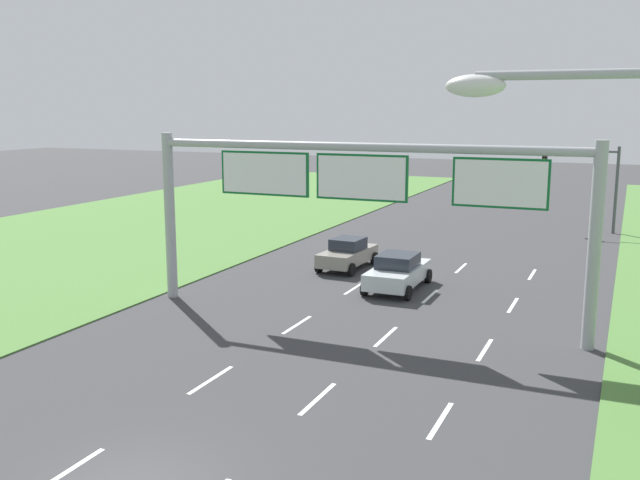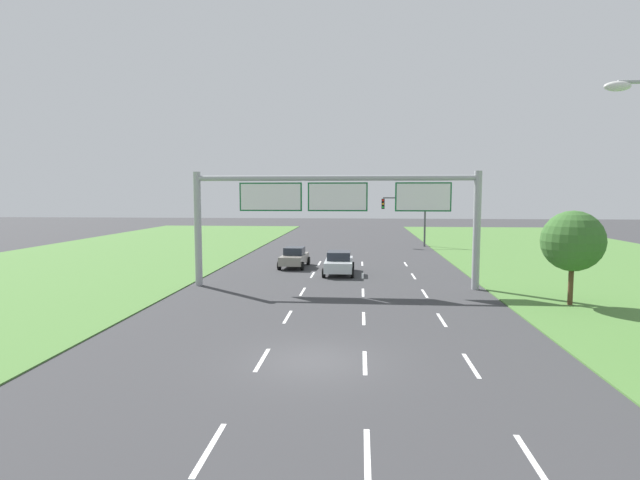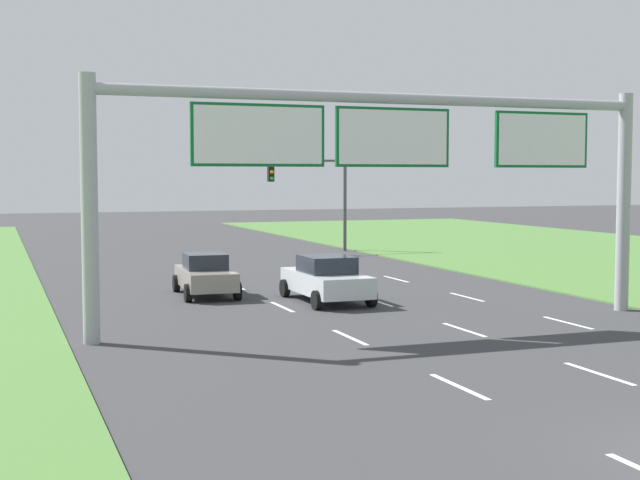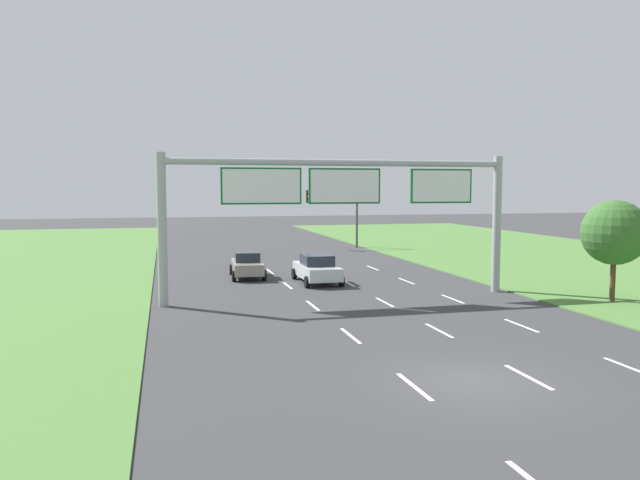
{
  "view_description": "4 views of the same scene",
  "coord_description": "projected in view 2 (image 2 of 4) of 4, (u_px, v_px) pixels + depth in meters",
  "views": [
    {
      "loc": [
        9.34,
        -11.18,
        8.02
      ],
      "look_at": [
        -1.5,
        13.57,
        2.99
      ],
      "focal_mm": 40.0,
      "sensor_mm": 36.0,
      "label": 1
    },
    {
      "loc": [
        1.56,
        -16.38,
        5.64
      ],
      "look_at": [
        -1.2,
        17.76,
        2.49
      ],
      "focal_mm": 28.0,
      "sensor_mm": 36.0,
      "label": 2
    },
    {
      "loc": [
        -10.74,
        -10.08,
        4.36
      ],
      "look_at": [
        -0.72,
        17.14,
        2.28
      ],
      "focal_mm": 50.0,
      "sensor_mm": 36.0,
      "label": 3
    },
    {
      "loc": [
        -8.26,
        -15.49,
        5.42
      ],
      "look_at": [
        -0.92,
        13.96,
        2.85
      ],
      "focal_mm": 35.0,
      "sensor_mm": 36.0,
      "label": 4
    }
  ],
  "objects": [
    {
      "name": "car_lead_silver",
      "position": [
        294.0,
        257.0,
        38.59
      ],
      "size": [
        2.15,
        4.11,
        1.55
      ],
      "rotation": [
        0.0,
        0.0,
        -0.05
      ],
      "color": "gray",
      "rests_on": "ground_plane"
    },
    {
      "name": "roadside_tree_mid",
      "position": [
        573.0,
        241.0,
        24.96
      ],
      "size": [
        3.05,
        3.05,
        4.83
      ],
      "color": "#513823",
      "rests_on": "ground_plane"
    },
    {
      "name": "lane_dashes_slip",
      "position": [
        454.0,
        339.0,
        19.45
      ],
      "size": [
        0.14,
        44.4,
        0.01
      ],
      "color": "white",
      "rests_on": "ground_plane"
    },
    {
      "name": "ground_plane",
      "position": [
        313.0,
        361.0,
        16.9
      ],
      "size": [
        200.0,
        200.0,
        0.0
      ],
      "primitive_type": "plane",
      "color": "#38383A"
    },
    {
      "name": "traffic_light_mast",
      "position": [
        407.0,
        211.0,
        53.74
      ],
      "size": [
        4.76,
        0.49,
        5.6
      ],
      "color": "#47494F",
      "rests_on": "ground_plane"
    },
    {
      "name": "lane_dashes_inner_right",
      "position": [
        364.0,
        337.0,
        19.73
      ],
      "size": [
        0.14,
        44.4,
        0.01
      ],
      "color": "white",
      "rests_on": "ground_plane"
    },
    {
      "name": "lane_dashes_inner_left",
      "position": [
        277.0,
        335.0,
        20.01
      ],
      "size": [
        0.14,
        44.4,
        0.01
      ],
      "color": "white",
      "rests_on": "ground_plane"
    },
    {
      "name": "sign_gantry",
      "position": [
        336.0,
        205.0,
        29.83
      ],
      "size": [
        17.24,
        0.44,
        7.0
      ],
      "color": "#9EA0A5",
      "rests_on": "ground_plane"
    },
    {
      "name": "car_near_red",
      "position": [
        339.0,
        263.0,
        35.33
      ],
      "size": [
        2.17,
        4.46,
        1.61
      ],
      "rotation": [
        0.0,
        0.0,
        0.01
      ],
      "color": "silver",
      "rests_on": "ground_plane"
    }
  ]
}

